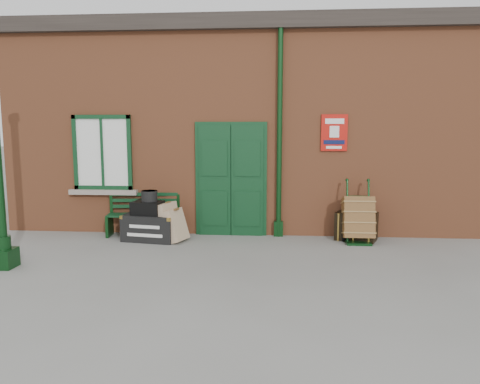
# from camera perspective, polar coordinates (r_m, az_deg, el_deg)

# --- Properties ---
(ground) EXTENTS (80.00, 80.00, 0.00)m
(ground) POSITION_cam_1_polar(r_m,az_deg,el_deg) (8.04, 0.03, -7.69)
(ground) COLOR gray
(ground) RESTS_ON ground
(station_building) EXTENTS (10.30, 4.30, 4.36)m
(station_building) POSITION_cam_1_polar(r_m,az_deg,el_deg) (11.22, 1.44, 7.97)
(station_building) COLOR #A55935
(station_building) RESTS_ON ground
(bench) EXTENTS (1.45, 0.57, 0.88)m
(bench) POSITION_cam_1_polar(r_m,az_deg,el_deg) (9.57, -11.64, -2.58)
(bench) COLOR #0E361A
(bench) RESTS_ON ground
(houdini_trunk) EXTENTS (1.08, 0.71, 0.50)m
(houdini_trunk) POSITION_cam_1_polar(r_m,az_deg,el_deg) (9.14, -10.82, -4.26)
(houdini_trunk) COLOR black
(houdini_trunk) RESTS_ON ground
(strongbox) EXTENTS (0.61, 0.49, 0.25)m
(strongbox) POSITION_cam_1_polar(r_m,az_deg,el_deg) (9.08, -11.19, -1.91)
(strongbox) COLOR black
(strongbox) RESTS_ON houdini_trunk
(hatbox) EXTENTS (0.35, 0.35, 0.20)m
(hatbox) POSITION_cam_1_polar(r_m,az_deg,el_deg) (9.07, -11.00, -0.47)
(hatbox) COLOR black
(hatbox) RESTS_ON strongbox
(suitcase_back) EXTENTS (0.46, 0.58, 0.73)m
(suitcase_back) POSITION_cam_1_polar(r_m,az_deg,el_deg) (9.06, -8.81, -3.58)
(suitcase_back) COLOR tan
(suitcase_back) RESTS_ON ground
(suitcase_front) EXTENTS (0.49, 0.55, 0.64)m
(suitcase_front) POSITION_cam_1_polar(r_m,az_deg,el_deg) (8.94, -7.83, -4.04)
(suitcase_front) COLOR tan
(suitcase_front) RESTS_ON ground
(porter_trolley) EXTENTS (0.57, 0.61, 1.16)m
(porter_trolley) POSITION_cam_1_polar(r_m,az_deg,el_deg) (9.08, 14.19, -3.18)
(porter_trolley) COLOR black
(porter_trolley) RESTS_ON ground
(dark_trunk) EXTENTS (0.87, 0.72, 0.54)m
(dark_trunk) POSITION_cam_1_polar(r_m,az_deg,el_deg) (9.29, 14.00, -4.06)
(dark_trunk) COLOR black
(dark_trunk) RESTS_ON ground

